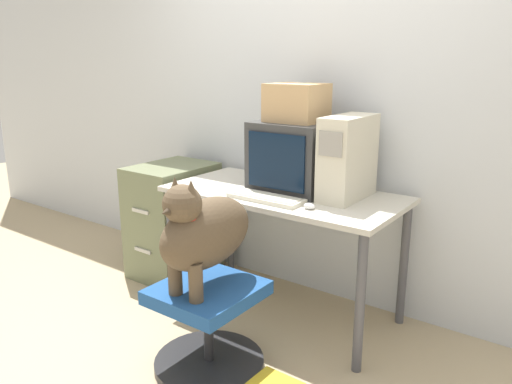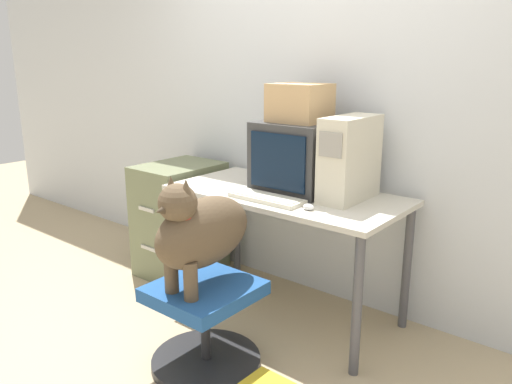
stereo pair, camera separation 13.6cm
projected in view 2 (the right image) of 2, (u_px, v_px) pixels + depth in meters
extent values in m
plane|color=tan|center=(248.00, 334.00, 2.89)|extent=(12.00, 12.00, 0.00)
cube|color=silver|center=(326.00, 99.00, 3.13)|extent=(8.00, 0.05, 2.60)
cube|color=beige|center=(286.00, 195.00, 2.96)|extent=(1.41, 0.70, 0.03)
cylinder|color=#4C4C51|center=(176.00, 245.00, 3.23)|extent=(0.05, 0.05, 0.75)
cylinder|color=#4C4C51|center=(357.00, 306.00, 2.43)|extent=(0.05, 0.05, 0.75)
cylinder|color=#4C4C51|center=(237.00, 222.00, 3.68)|extent=(0.05, 0.05, 0.75)
cylinder|color=#4C4C51|center=(407.00, 268.00, 2.88)|extent=(0.05, 0.05, 0.75)
cube|color=#383838|center=(299.00, 156.00, 2.96)|extent=(0.46, 0.41, 0.41)
cube|color=black|center=(277.00, 162.00, 2.80)|extent=(0.37, 0.01, 0.32)
cube|color=beige|center=(350.00, 159.00, 2.75)|extent=(0.18, 0.42, 0.47)
cube|color=#9E998E|center=(331.00, 145.00, 2.56)|extent=(0.14, 0.01, 0.13)
cube|color=beige|center=(267.00, 198.00, 2.78)|extent=(0.44, 0.16, 0.02)
cube|color=beige|center=(267.00, 196.00, 2.77)|extent=(0.41, 0.13, 0.00)
ellipsoid|color=silver|center=(308.00, 207.00, 2.60)|extent=(0.06, 0.04, 0.03)
cylinder|color=#262628|center=(206.00, 361.00, 2.60)|extent=(0.57, 0.57, 0.04)
cylinder|color=#262628|center=(205.00, 328.00, 2.55)|extent=(0.05, 0.05, 0.34)
cube|color=#1E4C8C|center=(204.00, 291.00, 2.50)|extent=(0.46, 0.49, 0.07)
ellipsoid|color=brown|center=(204.00, 232.00, 2.42)|extent=(0.24, 0.58, 0.34)
cylinder|color=brown|center=(171.00, 273.00, 2.39)|extent=(0.07, 0.07, 0.19)
cylinder|color=brown|center=(191.00, 281.00, 2.31)|extent=(0.07, 0.07, 0.19)
sphere|color=brown|center=(178.00, 203.00, 2.26)|extent=(0.18, 0.18, 0.18)
cone|color=#3E3123|center=(164.00, 210.00, 2.20)|extent=(0.08, 0.09, 0.08)
cone|color=brown|center=(171.00, 184.00, 2.27)|extent=(0.06, 0.06, 0.08)
cone|color=brown|center=(186.00, 188.00, 2.21)|extent=(0.06, 0.06, 0.08)
torus|color=red|center=(182.00, 216.00, 2.29)|extent=(0.13, 0.13, 0.02)
cube|color=#6B7251|center=(180.00, 219.00, 3.66)|extent=(0.45, 0.59, 0.81)
cube|color=beige|center=(146.00, 210.00, 3.40)|extent=(0.16, 0.01, 0.02)
cube|color=beige|center=(149.00, 248.00, 3.48)|extent=(0.16, 0.01, 0.02)
cube|color=tan|center=(300.00, 103.00, 2.88)|extent=(0.31, 0.28, 0.22)
cube|color=beige|center=(300.00, 83.00, 2.85)|extent=(0.04, 0.27, 0.00)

